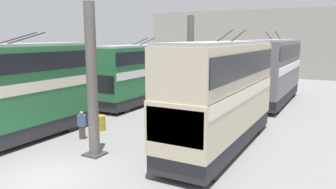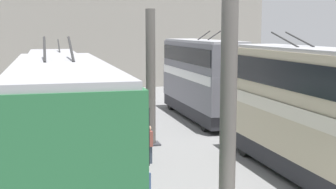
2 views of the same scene
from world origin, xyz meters
TOP-DOWN VIEW (x-y plane):
  - ground_plane at (0.00, 0.00)m, footprint 240.00×240.00m
  - depot_back_wall at (38.13, 0.00)m, footprint 0.50×36.00m
  - support_column_near at (2.84, 0.00)m, footprint 0.89×0.89m
  - support_column_far at (13.43, 0.00)m, footprint 0.89×0.89m
  - bus_left_near at (6.62, -4.86)m, footprint 10.12×2.54m
  - bus_left_far at (19.64, -4.86)m, footprint 10.84×2.54m
  - bus_right_near at (1.94, 4.86)m, footprint 9.67×2.54m
  - bus_right_mid at (13.68, 4.86)m, footprint 9.01×2.54m
  - person_aisle_midway at (10.05, 0.84)m, footprint 0.45×0.30m
  - person_by_right_row at (4.42, 2.25)m, footprint 0.42×0.48m
  - oil_drum at (6.20, 2.47)m, footprint 0.61×0.61m

SIDE VIEW (x-z plane):
  - ground_plane at x=0.00m, z-range 0.00..0.00m
  - oil_drum at x=6.20m, z-range 0.00..0.90m
  - person_by_right_row at x=4.42m, z-range 0.03..1.58m
  - person_aisle_midway at x=10.05m, z-range 0.05..1.77m
  - bus_right_mid at x=13.68m, z-range 0.02..5.48m
  - bus_right_near at x=1.94m, z-range 0.04..5.80m
  - bus_left_near at x=6.62m, z-range 0.05..5.93m
  - bus_left_far at x=19.64m, z-range 0.06..5.98m
  - support_column_near at x=2.84m, z-range -0.12..6.89m
  - support_column_far at x=13.43m, z-range -0.12..6.89m
  - depot_back_wall at x=38.13m, z-range 0.00..9.24m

